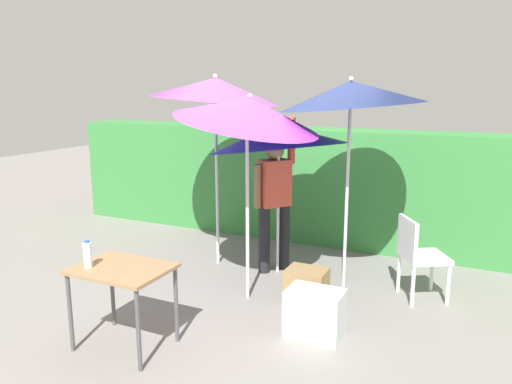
{
  "coord_description": "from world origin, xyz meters",
  "views": [
    {
      "loc": [
        2.24,
        -4.44,
        2.22
      ],
      "look_at": [
        0.0,
        0.3,
        1.1
      ],
      "focal_mm": 34.42,
      "sensor_mm": 36.0,
      "label": 1
    }
  ],
  "objects_px": {
    "cooler_box": "(315,313)",
    "crate_cardboard": "(307,286)",
    "umbrella_yellow": "(351,94)",
    "chair_plastic": "(418,253)",
    "umbrella_navy": "(277,137)",
    "folding_table": "(122,277)",
    "person_vendor": "(275,196)",
    "umbrella_orange": "(248,112)",
    "bottle_water": "(88,255)",
    "umbrella_rainbow": "(215,90)"
  },
  "relations": [
    {
      "from": "person_vendor",
      "to": "folding_table",
      "type": "height_order",
      "value": "person_vendor"
    },
    {
      "from": "bottle_water",
      "to": "umbrella_yellow",
      "type": "bearing_deg",
      "value": 54.12
    },
    {
      "from": "cooler_box",
      "to": "umbrella_navy",
      "type": "bearing_deg",
      "value": 125.72
    },
    {
      "from": "crate_cardboard",
      "to": "umbrella_orange",
      "type": "bearing_deg",
      "value": -167.29
    },
    {
      "from": "umbrella_yellow",
      "to": "person_vendor",
      "type": "distance_m",
      "value": 1.53
    },
    {
      "from": "umbrella_yellow",
      "to": "bottle_water",
      "type": "bearing_deg",
      "value": -125.88
    },
    {
      "from": "umbrella_navy",
      "to": "chair_plastic",
      "type": "height_order",
      "value": "umbrella_navy"
    },
    {
      "from": "umbrella_navy",
      "to": "person_vendor",
      "type": "relative_size",
      "value": 1.05
    },
    {
      "from": "person_vendor",
      "to": "umbrella_orange",
      "type": "bearing_deg",
      "value": -84.78
    },
    {
      "from": "umbrella_orange",
      "to": "folding_table",
      "type": "distance_m",
      "value": 1.99
    },
    {
      "from": "crate_cardboard",
      "to": "folding_table",
      "type": "height_order",
      "value": "folding_table"
    },
    {
      "from": "cooler_box",
      "to": "folding_table",
      "type": "xyz_separation_m",
      "value": [
        -1.43,
        -0.89,
        0.42
      ]
    },
    {
      "from": "cooler_box",
      "to": "crate_cardboard",
      "type": "xyz_separation_m",
      "value": [
        -0.3,
        0.63,
        -0.03
      ]
    },
    {
      "from": "umbrella_rainbow",
      "to": "bottle_water",
      "type": "distance_m",
      "value": 2.66
    },
    {
      "from": "umbrella_navy",
      "to": "folding_table",
      "type": "relative_size",
      "value": 2.46
    },
    {
      "from": "umbrella_navy",
      "to": "umbrella_orange",
      "type": "bearing_deg",
      "value": -88.15
    },
    {
      "from": "umbrella_orange",
      "to": "folding_table",
      "type": "bearing_deg",
      "value": -110.85
    },
    {
      "from": "umbrella_navy",
      "to": "bottle_water",
      "type": "height_order",
      "value": "umbrella_navy"
    },
    {
      "from": "umbrella_yellow",
      "to": "person_vendor",
      "type": "bearing_deg",
      "value": 171.46
    },
    {
      "from": "umbrella_orange",
      "to": "cooler_box",
      "type": "distance_m",
      "value": 2.04
    },
    {
      "from": "person_vendor",
      "to": "chair_plastic",
      "type": "relative_size",
      "value": 2.11
    },
    {
      "from": "crate_cardboard",
      "to": "bottle_water",
      "type": "distance_m",
      "value": 2.24
    },
    {
      "from": "umbrella_orange",
      "to": "folding_table",
      "type": "xyz_separation_m",
      "value": [
        -0.52,
        -1.38,
        -1.34
      ]
    },
    {
      "from": "folding_table",
      "to": "chair_plastic",
      "type": "bearing_deg",
      "value": 44.51
    },
    {
      "from": "umbrella_yellow",
      "to": "cooler_box",
      "type": "height_order",
      "value": "umbrella_yellow"
    },
    {
      "from": "cooler_box",
      "to": "umbrella_orange",
      "type": "bearing_deg",
      "value": 151.6
    },
    {
      "from": "chair_plastic",
      "to": "bottle_water",
      "type": "bearing_deg",
      "value": -136.93
    },
    {
      "from": "umbrella_orange",
      "to": "bottle_water",
      "type": "relative_size",
      "value": 9.48
    },
    {
      "from": "umbrella_orange",
      "to": "umbrella_yellow",
      "type": "relative_size",
      "value": 0.97
    },
    {
      "from": "umbrella_yellow",
      "to": "cooler_box",
      "type": "distance_m",
      "value": 2.28
    },
    {
      "from": "cooler_box",
      "to": "crate_cardboard",
      "type": "height_order",
      "value": "cooler_box"
    },
    {
      "from": "person_vendor",
      "to": "umbrella_rainbow",
      "type": "bearing_deg",
      "value": -174.24
    },
    {
      "from": "umbrella_navy",
      "to": "folding_table",
      "type": "xyz_separation_m",
      "value": [
        -0.5,
        -2.18,
        -1.02
      ]
    },
    {
      "from": "cooler_box",
      "to": "bottle_water",
      "type": "xyz_separation_m",
      "value": [
        -1.68,
        -1.01,
        0.62
      ]
    },
    {
      "from": "bottle_water",
      "to": "umbrella_navy",
      "type": "bearing_deg",
      "value": 72.11
    },
    {
      "from": "person_vendor",
      "to": "chair_plastic",
      "type": "xyz_separation_m",
      "value": [
        1.7,
        -0.13,
        -0.42
      ]
    },
    {
      "from": "chair_plastic",
      "to": "person_vendor",
      "type": "bearing_deg",
      "value": 175.78
    },
    {
      "from": "cooler_box",
      "to": "crate_cardboard",
      "type": "bearing_deg",
      "value": 115.66
    },
    {
      "from": "person_vendor",
      "to": "bottle_water",
      "type": "relative_size",
      "value": 7.83
    },
    {
      "from": "umbrella_yellow",
      "to": "chair_plastic",
      "type": "relative_size",
      "value": 2.65
    },
    {
      "from": "chair_plastic",
      "to": "crate_cardboard",
      "type": "distance_m",
      "value": 1.23
    },
    {
      "from": "crate_cardboard",
      "to": "cooler_box",
      "type": "bearing_deg",
      "value": -64.34
    },
    {
      "from": "umbrella_yellow",
      "to": "folding_table",
      "type": "bearing_deg",
      "value": -123.0
    },
    {
      "from": "umbrella_orange",
      "to": "umbrella_yellow",
      "type": "xyz_separation_m",
      "value": [
        0.84,
        0.73,
        0.17
      ]
    },
    {
      "from": "person_vendor",
      "to": "cooler_box",
      "type": "relative_size",
      "value": 3.73
    },
    {
      "from": "crate_cardboard",
      "to": "umbrella_rainbow",
      "type": "bearing_deg",
      "value": 155.64
    },
    {
      "from": "chair_plastic",
      "to": "crate_cardboard",
      "type": "xyz_separation_m",
      "value": [
        -1.02,
        -0.6,
        -0.33
      ]
    },
    {
      "from": "umbrella_navy",
      "to": "crate_cardboard",
      "type": "bearing_deg",
      "value": -46.69
    },
    {
      "from": "umbrella_rainbow",
      "to": "umbrella_yellow",
      "type": "height_order",
      "value": "umbrella_rainbow"
    },
    {
      "from": "umbrella_yellow",
      "to": "bottle_water",
      "type": "distance_m",
      "value": 3.05
    }
  ]
}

